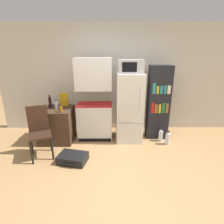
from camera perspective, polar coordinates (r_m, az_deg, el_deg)
ground_plane at (r=3.19m, az=2.24°, el=-19.37°), size 24.00×24.00×0.00m
wall_back at (r=4.56m, az=3.92°, el=10.63°), size 6.40×0.10×2.65m
side_table at (r=4.26m, az=-17.62°, el=-3.91°), size 0.75×0.71×0.78m
kitchen_hutch at (r=4.04m, az=-5.75°, el=2.99°), size 0.81×0.47×1.87m
refrigerator at (r=4.01m, az=5.68°, el=1.37°), size 0.59×0.63×1.55m
microwave at (r=3.83m, az=6.13°, el=14.59°), size 0.52×0.41×0.28m
bookshelf at (r=4.23m, az=14.84°, el=2.91°), size 0.49×0.36×1.71m
bottle_wine_dark at (r=4.25m, az=-19.58°, el=3.09°), size 0.07×0.07×0.29m
bottle_amber_beer at (r=3.83m, az=-16.42°, el=0.96°), size 0.08×0.08×0.16m
bottle_clear_short at (r=4.08m, az=-17.72°, el=2.20°), size 0.07×0.07×0.21m
bowl at (r=4.29m, az=-21.36°, el=1.68°), size 0.18×0.18×0.05m
cereal_box at (r=4.27m, az=-15.49°, el=3.99°), size 0.19×0.07×0.30m
chair at (r=3.68m, az=-22.71°, el=-4.74°), size 0.52×0.53×1.01m
suitcase_large_flat at (r=3.50m, az=-12.68°, el=-14.46°), size 0.59×0.47×0.15m
water_bottle_front at (r=4.16m, az=17.70°, el=-8.27°), size 0.10×0.10×0.33m
water_bottle_middle at (r=4.27m, az=15.58°, el=-7.41°), size 0.09×0.09×0.32m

